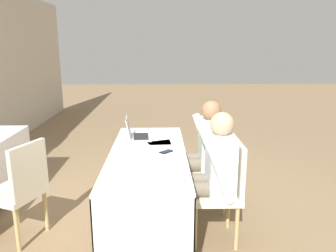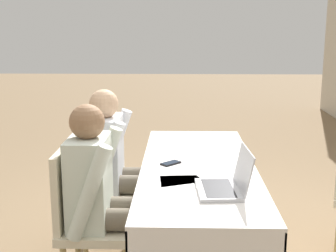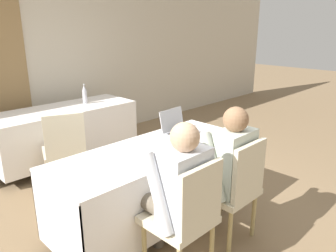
{
  "view_description": "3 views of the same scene",
  "coord_description": "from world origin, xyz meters",
  "px_view_note": "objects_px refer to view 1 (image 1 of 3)",
  "views": [
    {
      "loc": [
        -2.94,
        -0.12,
        1.7
      ],
      "look_at": [
        0.0,
        -0.19,
        0.98
      ],
      "focal_mm": 35.0,
      "sensor_mm": 36.0,
      "label": 1
    },
    {
      "loc": [
        2.83,
        -0.12,
        1.61
      ],
      "look_at": [
        0.0,
        -0.19,
        0.98
      ],
      "focal_mm": 50.0,
      "sensor_mm": 36.0,
      "label": 2
    },
    {
      "loc": [
        -1.79,
        -1.97,
        1.77
      ],
      "look_at": [
        0.0,
        -0.19,
        0.98
      ],
      "focal_mm": 35.0,
      "sensor_mm": 36.0,
      "label": 3
    }
  ],
  "objects_px": {
    "laptop": "(137,134)",
    "cell_phone": "(166,152)",
    "chair_near_left": "(223,187)",
    "chair_far_spare": "(20,187)",
    "chair_near_right": "(212,163)",
    "person_white_shirt": "(203,149)",
    "person_checkered_shirt": "(211,170)"
  },
  "relations": [
    {
      "from": "cell_phone",
      "to": "chair_near_left",
      "type": "relative_size",
      "value": 0.15
    },
    {
      "from": "chair_near_left",
      "to": "person_checkered_shirt",
      "type": "distance_m",
      "value": 0.19
    },
    {
      "from": "chair_near_right",
      "to": "person_checkered_shirt",
      "type": "bearing_deg",
      "value": -10.05
    },
    {
      "from": "person_white_shirt",
      "to": "laptop",
      "type": "bearing_deg",
      "value": -104.72
    },
    {
      "from": "cell_phone",
      "to": "chair_near_left",
      "type": "xyz_separation_m",
      "value": [
        -0.28,
        -0.49,
        -0.23
      ]
    },
    {
      "from": "cell_phone",
      "to": "person_white_shirt",
      "type": "bearing_deg",
      "value": -95.67
    },
    {
      "from": "cell_phone",
      "to": "chair_near_right",
      "type": "bearing_deg",
      "value": -102.08
    },
    {
      "from": "laptop",
      "to": "cell_phone",
      "type": "relative_size",
      "value": 2.48
    },
    {
      "from": "cell_phone",
      "to": "person_checkered_shirt",
      "type": "distance_m",
      "value": 0.48
    },
    {
      "from": "laptop",
      "to": "chair_far_spare",
      "type": "relative_size",
      "value": 0.38
    },
    {
      "from": "cell_phone",
      "to": "chair_far_spare",
      "type": "relative_size",
      "value": 0.15
    },
    {
      "from": "chair_near_right",
      "to": "chair_far_spare",
      "type": "bearing_deg",
      "value": -72.9
    },
    {
      "from": "chair_far_spare",
      "to": "person_white_shirt",
      "type": "distance_m",
      "value": 1.77
    },
    {
      "from": "laptop",
      "to": "cell_phone",
      "type": "height_order",
      "value": "laptop"
    },
    {
      "from": "cell_phone",
      "to": "person_checkered_shirt",
      "type": "xyz_separation_m",
      "value": [
        -0.28,
        -0.38,
        -0.07
      ]
    },
    {
      "from": "chair_near_left",
      "to": "person_checkered_shirt",
      "type": "xyz_separation_m",
      "value": [
        0.0,
        0.1,
        0.16
      ]
    },
    {
      "from": "chair_near_right",
      "to": "person_white_shirt",
      "type": "distance_m",
      "value": 0.19
    },
    {
      "from": "chair_near_left",
      "to": "chair_far_spare",
      "type": "distance_m",
      "value": 1.78
    },
    {
      "from": "laptop",
      "to": "person_white_shirt",
      "type": "distance_m",
      "value": 0.72
    },
    {
      "from": "chair_near_left",
      "to": "chair_near_right",
      "type": "relative_size",
      "value": 1.0
    },
    {
      "from": "cell_phone",
      "to": "chair_near_right",
      "type": "distance_m",
      "value": 0.62
    },
    {
      "from": "chair_far_spare",
      "to": "person_checkered_shirt",
      "type": "xyz_separation_m",
      "value": [
        -0.04,
        -1.67,
        0.16
      ]
    },
    {
      "from": "laptop",
      "to": "chair_near_left",
      "type": "relative_size",
      "value": 0.38
    },
    {
      "from": "laptop",
      "to": "chair_near_right",
      "type": "height_order",
      "value": "laptop"
    },
    {
      "from": "laptop",
      "to": "chair_near_right",
      "type": "relative_size",
      "value": 0.38
    },
    {
      "from": "laptop",
      "to": "person_white_shirt",
      "type": "xyz_separation_m",
      "value": [
        -0.18,
        -0.69,
        -0.11
      ]
    },
    {
      "from": "laptop",
      "to": "chair_far_spare",
      "type": "height_order",
      "value": "laptop"
    },
    {
      "from": "laptop",
      "to": "chair_far_spare",
      "type": "bearing_deg",
      "value": 122.8
    },
    {
      "from": "chair_near_left",
      "to": "chair_far_spare",
      "type": "height_order",
      "value": "same"
    },
    {
      "from": "cell_phone",
      "to": "chair_near_left",
      "type": "height_order",
      "value": "chair_near_left"
    },
    {
      "from": "chair_near_left",
      "to": "chair_far_spare",
      "type": "xyz_separation_m",
      "value": [
        0.04,
        1.78,
        0.0
      ]
    },
    {
      "from": "chair_near_right",
      "to": "person_white_shirt",
      "type": "height_order",
      "value": "person_white_shirt"
    }
  ]
}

